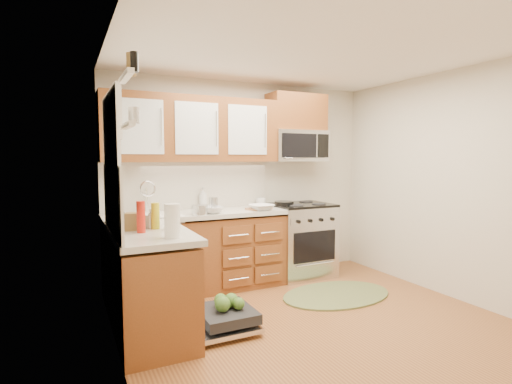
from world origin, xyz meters
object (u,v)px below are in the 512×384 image
upper_cabinets (192,129)px  rug (337,295)px  bowl_a (261,207)px  sink (151,226)px  range (301,240)px  paper_towel_roll (172,221)px  skillet (284,203)px  stock_pot (200,210)px  bowl_b (212,210)px  cutting_board (259,208)px  dishwasher (222,320)px  cup (261,202)px  microwave (297,146)px

upper_cabinets → rug: (1.35, -0.99, -1.86)m
upper_cabinets → bowl_a: size_ratio=7.25×
sink → bowl_a: (1.26, -0.17, 0.16)m
range → paper_towel_roll: paper_towel_roll is taller
skillet → bowl_a: bearing=-158.6°
stock_pot → bowl_b: size_ratio=0.75×
range → cutting_board: (-0.65, -0.09, 0.46)m
upper_cabinets → cutting_board: upper_cabinets is taller
range → stock_pot: size_ratio=5.29×
upper_cabinets → paper_towel_roll: 1.79m
upper_cabinets → bowl_a: (0.74, -0.32, -0.92)m
upper_cabinets → bowl_a: upper_cabinets is taller
sink → rug: size_ratio=0.48×
paper_towel_roll → bowl_a: bearing=40.4°
range → dishwasher: (-1.54, -1.13, -0.38)m
upper_cabinets → stock_pot: (-0.04, -0.35, -0.90)m
skillet → cup: (-0.21, 0.24, 0.00)m
microwave → stock_pot: bearing=-167.1°
paper_towel_roll → rug: bearing=13.9°
upper_cabinets → cup: bearing=4.6°
sink → cutting_board: (1.28, -0.08, 0.14)m
sink → cup: cup is taller
microwave → dishwasher: size_ratio=1.09×
rug → bowl_b: (-1.23, 0.66, 0.95)m
range → rug: size_ratio=0.73×
rug → bowl_a: (-0.62, 0.66, 0.95)m
paper_towel_roll → cup: (1.54, 1.55, -0.08)m
rug → bowl_b: size_ratio=5.43×
range → microwave: microwave is taller
upper_cabinets → sink: (-0.52, -0.16, -1.07)m
skillet → paper_towel_roll: 2.18m
rug → cutting_board: (-0.60, 0.76, 0.93)m
range → stock_pot: stock_pot is taller
microwave → cutting_board: 1.03m
stock_pot → cup: 1.05m
sink → bowl_b: bowl_b is taller
upper_cabinets → bowl_b: (0.12, -0.32, -0.91)m
dishwasher → bowl_b: 1.31m
skillet → cup: cup is taller
upper_cabinets → cup: (0.93, 0.07, -0.90)m
cutting_board → dishwasher: bearing=-130.3°
rug → bowl_b: 1.69m
dishwasher → cup: 1.93m
cutting_board → cup: 0.35m
rug → paper_towel_roll: size_ratio=4.88×
dishwasher → bowl_a: size_ratio=2.48×
cutting_board → stock_pot: bearing=-171.1°
cup → dishwasher: bearing=-128.1°
paper_towel_roll → microwave: bearing=35.6°
upper_cabinets → bowl_a: bearing=-23.8°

